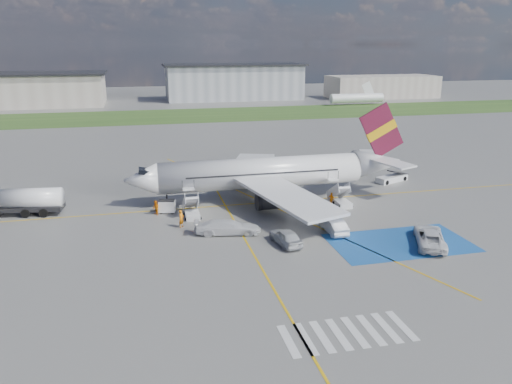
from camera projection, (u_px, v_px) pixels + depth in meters
ground at (293, 237)px, 51.62m from camera, size 400.00×400.00×0.00m
grass_strip at (191, 115)px, 140.21m from camera, size 400.00×30.00×0.01m
taxiway_line_main at (264, 203)px, 62.81m from camera, size 120.00×0.20×0.01m
taxiway_line_cross at (272, 286)px, 41.18m from camera, size 0.20×60.00×0.01m
taxiway_line_diag at (264, 203)px, 62.81m from camera, size 20.71×56.45×0.01m
staging_box at (400, 243)px, 50.12m from camera, size 14.00×8.00×0.01m
crosswalk at (347, 333)px, 34.43m from camera, size 9.00×4.00×0.01m
terminal_west at (6, 91)px, 159.19m from camera, size 60.00×22.00×10.00m
terminal_centre at (234, 82)px, 180.26m from camera, size 48.00×18.00×12.00m
terminal_east at (382, 87)px, 186.55m from camera, size 40.00×16.00×8.00m
airliner at (272, 172)px, 64.05m from camera, size 36.81×32.95×11.92m
airstairs_fwd at (192, 212)px, 57.45m from camera, size 1.90×5.20×3.60m
airstairs_aft at (342, 201)px, 61.56m from camera, size 1.90×5.20×3.60m
fuel_tanker at (22, 204)px, 58.05m from camera, size 9.56×3.85×3.18m
gpu_cart at (167, 207)px, 58.89m from camera, size 2.11×1.60×1.58m
belt_loader at (392, 179)px, 72.47m from camera, size 5.71×3.61×1.66m
car_silver_a at (286, 237)px, 49.56m from camera, size 2.63×4.96×1.60m
car_silver_b at (333, 225)px, 52.73m from camera, size 1.71×4.79×1.57m
van_white_a at (430, 234)px, 49.56m from camera, size 4.75×6.20×2.11m
van_white_b at (227, 225)px, 52.24m from camera, size 5.50×3.09×2.03m
crew_fwd at (181, 219)px, 54.21m from camera, size 0.81×0.83×1.93m
crew_nose at (156, 208)px, 58.05m from camera, size 0.96×1.05×1.74m
crew_aft at (331, 199)px, 61.72m from camera, size 0.81×1.01×1.61m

